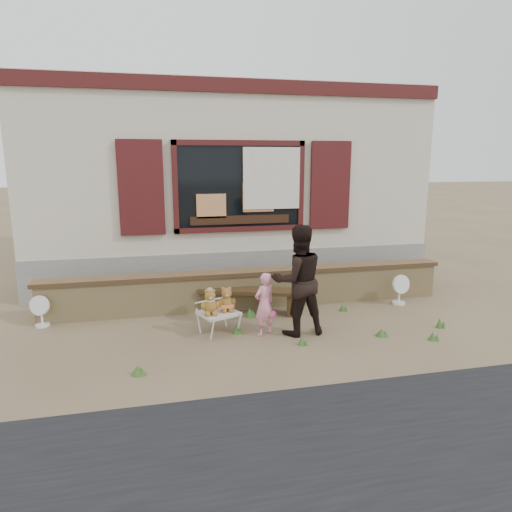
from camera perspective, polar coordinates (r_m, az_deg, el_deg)
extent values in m
plane|color=brown|center=(7.20, 1.08, -8.79)|extent=(80.00, 80.00, 0.00)
cube|color=#B5AB92|center=(11.15, -4.56, 11.18)|extent=(8.00, 5.00, 3.20)
cube|color=gray|center=(11.35, -4.39, 1.03)|extent=(8.04, 5.04, 0.80)
cube|color=black|center=(8.67, -2.04, 8.66)|extent=(2.30, 0.04, 1.50)
cube|color=#421313|center=(8.64, -2.06, 13.96)|extent=(2.50, 0.08, 0.10)
cube|color=#421313|center=(8.73, -1.98, 3.41)|extent=(2.50, 0.08, 0.10)
cube|color=#421313|center=(8.50, -10.07, 8.42)|extent=(0.10, 0.08, 1.70)
cube|color=#421313|center=(8.95, 5.64, 8.72)|extent=(0.10, 0.08, 1.70)
cube|color=#3B1110|center=(8.48, -14.16, 8.24)|extent=(0.80, 0.07, 1.70)
cube|color=#3B1110|center=(9.15, 9.27, 8.69)|extent=(0.80, 0.07, 1.70)
cube|color=silver|center=(8.72, 1.97, 9.67)|extent=(1.10, 0.02, 1.15)
cube|color=#421313|center=(8.76, -2.15, 20.51)|extent=(8.00, 0.12, 0.25)
cube|color=black|center=(8.69, -1.97, 4.57)|extent=(1.90, 0.06, 0.16)
cube|color=tan|center=(8.58, -5.62, 6.23)|extent=(0.55, 0.06, 0.45)
cube|color=#E08447|center=(8.72, 0.28, 7.37)|extent=(0.60, 0.06, 0.55)
cube|color=tan|center=(8.02, -0.64, -4.31)|extent=(7.00, 0.30, 0.60)
cube|color=brown|center=(7.94, -0.64, -2.03)|extent=(7.10, 0.36, 0.07)
cube|color=#332412|center=(7.68, -1.08, -4.37)|extent=(1.67, 0.87, 0.06)
cube|color=#332412|center=(7.86, -6.31, -5.70)|extent=(0.20, 0.32, 0.35)
cube|color=#332412|center=(7.69, 4.28, -6.07)|extent=(0.20, 0.32, 0.35)
cube|color=beige|center=(6.86, -4.70, -7.13)|extent=(0.68, 0.64, 0.04)
cylinder|color=silver|center=(6.64, -5.48, -9.32)|extent=(0.03, 0.03, 0.29)
cylinder|color=silver|center=(6.86, -2.14, -8.57)|extent=(0.03, 0.03, 0.29)
cylinder|color=silver|center=(6.99, -7.16, -8.28)|extent=(0.03, 0.03, 0.29)
cylinder|color=silver|center=(7.19, -3.93, -7.60)|extent=(0.03, 0.03, 0.29)
imported|color=pink|center=(6.72, 1.06, -6.03)|extent=(0.41, 0.36, 0.95)
imported|color=black|center=(6.71, 5.28, -3.04)|extent=(0.84, 0.67, 1.64)
cylinder|color=white|center=(7.93, -25.11, -7.82)|extent=(0.21, 0.21, 0.04)
cylinder|color=white|center=(7.89, -25.20, -6.89)|extent=(0.03, 0.03, 0.27)
cylinder|color=white|center=(7.83, -25.33, -5.55)|extent=(0.33, 0.20, 0.31)
cylinder|color=silver|center=(8.64, 17.39, -5.62)|extent=(0.23, 0.23, 0.04)
cylinder|color=silver|center=(8.59, 17.45, -4.68)|extent=(0.04, 0.04, 0.29)
cylinder|color=silver|center=(8.54, 17.54, -3.33)|extent=(0.35, 0.16, 0.34)
cone|color=#395E25|center=(7.59, -0.80, -7.05)|extent=(0.17, 0.17, 0.16)
cone|color=#395E25|center=(7.13, 21.21, -9.32)|extent=(0.12, 0.12, 0.12)
cone|color=#395E25|center=(5.86, -14.56, -13.62)|extent=(0.17, 0.17, 0.12)
cone|color=#395E25|center=(8.01, 10.74, -6.32)|extent=(0.11, 0.11, 0.13)
cone|color=#395E25|center=(7.05, 15.39, -9.20)|extent=(0.17, 0.17, 0.11)
cone|color=#395E25|center=(6.53, 5.73, -10.54)|extent=(0.11, 0.11, 0.12)
cone|color=#395E25|center=(7.66, 21.96, -7.77)|extent=(0.11, 0.11, 0.16)
cone|color=#395E25|center=(6.91, -2.49, -9.07)|extent=(0.14, 0.14, 0.14)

